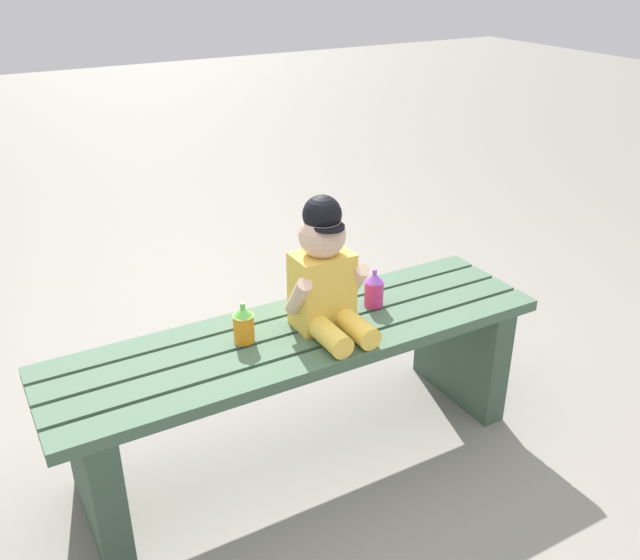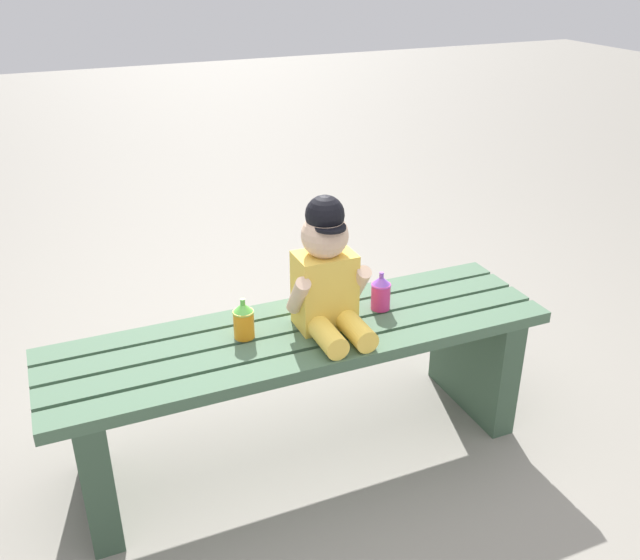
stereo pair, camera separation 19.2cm
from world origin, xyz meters
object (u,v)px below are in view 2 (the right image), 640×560
object	(u,v)px
sippy_cup_left	(244,319)
sippy_cup_right	(381,292)
child_figure	(327,273)
park_bench	(302,371)

from	to	relation	value
sippy_cup_left	sippy_cup_right	world-z (taller)	same
child_figure	sippy_cup_left	world-z (taller)	child_figure
child_figure	sippy_cup_left	bearing A→B (deg)	170.62
sippy_cup_right	park_bench	bearing A→B (deg)	-174.10
park_bench	sippy_cup_left	bearing A→B (deg)	170.19
park_bench	sippy_cup_right	bearing A→B (deg)	5.90
child_figure	sippy_cup_right	distance (m)	0.24
child_figure	sippy_cup_right	world-z (taller)	child_figure
park_bench	sippy_cup_left	xyz separation A→B (m)	(-0.17, 0.03, 0.20)
park_bench	sippy_cup_right	world-z (taller)	sippy_cup_right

